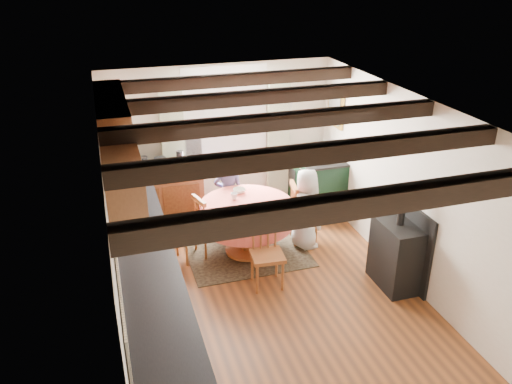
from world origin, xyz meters
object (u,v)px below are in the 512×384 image
object	(u,v)px
child_far	(229,194)
cup	(234,196)
aga_range	(315,182)
chair_right	(304,213)
dining_table	(247,228)
chair_near	(267,253)
cast_iron_stove	(398,238)
chair_left	(190,230)
child_right	(306,209)

from	to	relation	value
child_far	cup	world-z (taller)	child_far
aga_range	cup	distance (m)	1.82
chair_right	aga_range	bearing A→B (deg)	-22.77
dining_table	aga_range	world-z (taller)	aga_range
chair_near	cup	bearing A→B (deg)	103.11
dining_table	aga_range	xyz separation A→B (m)	(1.47, 1.01, 0.09)
chair_near	cast_iron_stove	bearing A→B (deg)	-11.68
dining_table	chair_left	distance (m)	0.79
dining_table	child_right	world-z (taller)	child_right
chair_near	child_right	size ratio (longest dim) A/B	0.79
dining_table	chair_right	size ratio (longest dim) A/B	1.39
aga_range	chair_right	bearing A→B (deg)	-121.81
child_right	chair_near	bearing A→B (deg)	127.14
chair_near	child_far	distance (m)	1.57
dining_table	chair_right	xyz separation A→B (m)	(0.89, 0.08, 0.08)
chair_right	cast_iron_stove	distance (m)	1.56
cast_iron_stove	cup	world-z (taller)	cast_iron_stove
chair_near	child_far	xyz separation A→B (m)	(-0.09, 1.56, 0.13)
child_far	child_right	distance (m)	1.21
dining_table	cup	xyz separation A→B (m)	(-0.12, 0.19, 0.43)
cast_iron_stove	child_right	world-z (taller)	cast_iron_stove
chair_right	child_far	bearing A→B (deg)	65.12
chair_right	chair_near	bearing A→B (deg)	145.66
dining_table	cast_iron_stove	xyz separation A→B (m)	(1.58, -1.30, 0.29)
chair_right	child_far	size ratio (longest dim) A/B	0.77
chair_near	chair_left	world-z (taller)	chair_near
cast_iron_stove	child_far	world-z (taller)	cast_iron_stove
dining_table	cast_iron_stove	distance (m)	2.07
chair_near	cast_iron_stove	distance (m)	1.63
aga_range	child_far	bearing A→B (deg)	-169.66
chair_near	chair_left	distance (m)	1.23
chair_near	cup	distance (m)	1.10
dining_table	chair_left	world-z (taller)	chair_left
chair_left	cup	world-z (taller)	chair_left
child_far	cup	bearing A→B (deg)	99.01
chair_right	aga_range	distance (m)	1.09
aga_range	child_far	world-z (taller)	child_far
chair_left	aga_range	bearing A→B (deg)	96.17
dining_table	aga_range	bearing A→B (deg)	34.44
child_far	chair_near	bearing A→B (deg)	108.24
chair_left	chair_right	size ratio (longest dim) A/B	0.95
dining_table	chair_right	world-z (taller)	chair_right
chair_left	aga_range	world-z (taller)	aga_range
chair_left	aga_range	size ratio (longest dim) A/B	0.84
dining_table	chair_right	bearing A→B (deg)	5.08
chair_near	cast_iron_stove	size ratio (longest dim) A/B	0.69
chair_near	chair_right	world-z (taller)	chair_near
chair_right	cup	world-z (taller)	chair_right
chair_right	dining_table	bearing A→B (deg)	104.12
dining_table	cup	distance (m)	0.49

